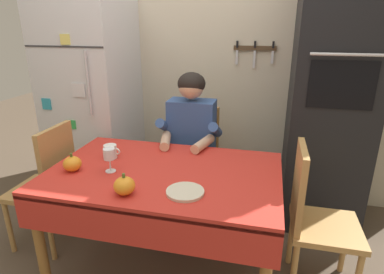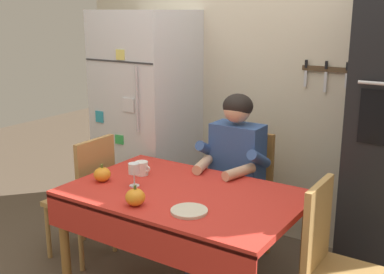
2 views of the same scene
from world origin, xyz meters
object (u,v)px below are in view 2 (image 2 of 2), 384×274
at_px(chair_left_side, 87,193).
at_px(coffee_mug, 142,168).
at_px(refrigerator, 148,120).
at_px(seated_person, 232,167).
at_px(wine_glass, 134,170).
at_px(pumpkin_large, 135,197).
at_px(serving_tray, 189,211).
at_px(chair_right_side, 334,261).
at_px(pumpkin_medium, 102,174).
at_px(chair_behind_person, 244,189).
at_px(dining_table, 182,206).

bearing_deg(chair_left_side, coffee_mug, 2.94).
height_order(refrigerator, seated_person, refrigerator).
xyz_separation_m(wine_glass, pumpkin_large, (0.20, -0.23, -0.06)).
xyz_separation_m(coffee_mug, serving_tray, (0.60, -0.34, -0.04)).
bearing_deg(pumpkin_large, chair_right_side, 22.00).
height_order(pumpkin_large, pumpkin_medium, pumpkin_large).
height_order(chair_left_side, serving_tray, chair_left_side).
xyz_separation_m(chair_behind_person, serving_tray, (0.18, -1.01, 0.24)).
height_order(dining_table, pumpkin_large, pumpkin_large).
bearing_deg(dining_table, coffee_mug, 163.14).
bearing_deg(serving_tray, chair_behind_person, 100.10).
bearing_deg(chair_right_side, serving_tray, -155.22).
distance_m(seated_person, wine_glass, 0.76).
distance_m(seated_person, pumpkin_large, 0.91).
distance_m(chair_left_side, coffee_mug, 0.57).
distance_m(seated_person, pumpkin_medium, 0.91).
xyz_separation_m(chair_left_side, chair_right_side, (1.80, 0.01, 0.00)).
height_order(chair_behind_person, chair_left_side, same).
height_order(dining_table, seated_person, seated_person).
distance_m(coffee_mug, wine_glass, 0.22).
xyz_separation_m(dining_table, serving_tray, (0.20, -0.22, 0.09)).
relative_size(refrigerator, chair_left_side, 1.94).
bearing_deg(pumpkin_medium, dining_table, 11.86).
relative_size(refrigerator, serving_tray, 8.87).
bearing_deg(serving_tray, pumpkin_large, -164.82).
distance_m(chair_behind_person, wine_glass, 0.98).
relative_size(refrigerator, seated_person, 1.45).
height_order(wine_glass, pumpkin_medium, wine_glass).
bearing_deg(dining_table, pumpkin_large, -109.85).
distance_m(refrigerator, seated_person, 1.02).
height_order(refrigerator, wine_glass, refrigerator).
bearing_deg(refrigerator, chair_right_side, -22.74).
distance_m(refrigerator, wine_glass, 1.15).
bearing_deg(seated_person, serving_tray, -77.64).
height_order(refrigerator, dining_table, refrigerator).
bearing_deg(dining_table, chair_behind_person, 88.76).
bearing_deg(wine_glass, pumpkin_medium, -169.23).
bearing_deg(seated_person, pumpkin_medium, -127.67).
height_order(refrigerator, coffee_mug, refrigerator).
relative_size(refrigerator, wine_glass, 12.10).
bearing_deg(chair_behind_person, dining_table, -91.24).
bearing_deg(seated_person, chair_left_side, -151.07).
relative_size(chair_behind_person, pumpkin_medium, 8.20).
height_order(chair_left_side, coffee_mug, chair_left_side).
bearing_deg(serving_tray, seated_person, 102.36).
relative_size(coffee_mug, serving_tray, 0.56).
distance_m(seated_person, coffee_mug, 0.64).
height_order(chair_left_side, wine_glass, chair_left_side).
relative_size(chair_left_side, wine_glass, 6.25).
bearing_deg(seated_person, coffee_mug, -131.04).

